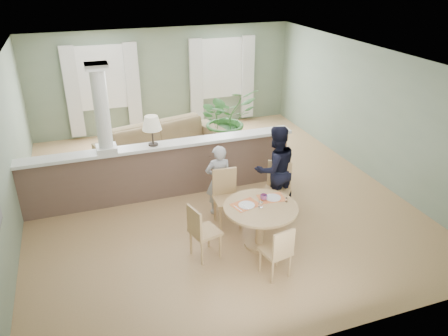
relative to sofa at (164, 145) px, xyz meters
name	(u,v)px	position (x,y,z in m)	size (l,w,h in m)	color
ground	(211,193)	(0.55, -1.78, -0.43)	(8.00, 8.00, 0.00)	tan
room_shell	(198,97)	(0.52, -1.15, 1.38)	(7.02, 8.02, 2.71)	gray
pony_wall	(158,164)	(-0.44, -1.58, 0.27)	(5.32, 0.38, 2.70)	brown
sofa	(164,145)	(0.00, 0.00, 0.00)	(2.96, 1.16, 0.87)	olive
houseplant	(227,119)	(1.62, 0.28, 0.34)	(1.39, 1.20, 1.54)	#30692A
dining_table	(260,214)	(0.78, -3.70, 0.14)	(1.20, 1.20, 0.82)	tan
chair_far_boy	(226,195)	(0.49, -2.88, 0.12)	(0.48, 0.48, 1.00)	tan
chair_far_man	(277,187)	(1.44, -2.94, 0.13)	(0.64, 0.64, 1.01)	tan
chair_near	(278,250)	(0.70, -4.55, 0.04)	(0.45, 0.45, 0.85)	tan
chair_side	(201,230)	(-0.22, -3.72, 0.07)	(0.51, 0.51, 0.92)	tan
child_person	(218,180)	(0.47, -2.53, 0.24)	(0.49, 0.32, 1.34)	#A7A7AC
man_person	(275,169)	(1.48, -2.75, 0.40)	(0.80, 0.63, 1.66)	black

